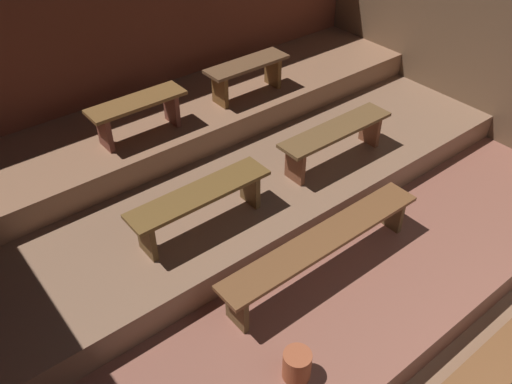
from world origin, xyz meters
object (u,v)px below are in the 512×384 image
(bench_middle_right, at_px, (336,136))
(pail_lower, at_px, (297,365))
(bench_upper_left, at_px, (138,110))
(bench_upper_right, at_px, (247,71))
(bench_floor_center, at_px, (485,379))
(bench_lower_center, at_px, (323,244))
(bench_middle_left, at_px, (200,200))

(bench_middle_right, xyz_separation_m, pail_lower, (-1.85, -1.49, -0.46))
(bench_middle_right, bearing_deg, bench_upper_left, 139.91)
(bench_upper_right, height_order, pail_lower, bench_upper_right)
(bench_middle_right, distance_m, pail_lower, 2.42)
(bench_upper_right, xyz_separation_m, pail_lower, (-1.71, -2.75, -0.73))
(bench_floor_center, xyz_separation_m, bench_lower_center, (-0.16, 1.52, 0.29))
(bench_floor_center, xyz_separation_m, bench_middle_left, (-0.81, 2.38, 0.56))
(bench_floor_center, xyz_separation_m, bench_middle_right, (0.82, 2.38, 0.56))
(bench_lower_center, height_order, pail_lower, bench_lower_center)
(bench_lower_center, bearing_deg, bench_upper_left, 103.71)
(bench_upper_left, bearing_deg, pail_lower, -97.29)
(bench_lower_center, distance_m, pail_lower, 1.09)
(bench_upper_right, bearing_deg, bench_middle_right, -83.78)
(bench_floor_center, xyz_separation_m, pail_lower, (-1.02, 0.88, 0.10))
(bench_middle_left, bearing_deg, pail_lower, -98.20)
(bench_floor_center, height_order, bench_upper_right, bench_upper_right)
(bench_floor_center, relative_size, bench_upper_right, 1.77)
(bench_upper_left, height_order, pail_lower, bench_upper_left)
(bench_upper_right, bearing_deg, bench_lower_center, -111.76)
(bench_upper_right, bearing_deg, bench_floor_center, -100.70)
(pail_lower, bearing_deg, bench_lower_center, 36.33)
(pail_lower, bearing_deg, bench_upper_left, 82.71)
(bench_floor_center, bearing_deg, bench_upper_left, 100.47)
(bench_upper_left, bearing_deg, bench_middle_left, -96.22)
(bench_middle_left, height_order, bench_middle_right, same)
(bench_middle_left, height_order, bench_upper_right, bench_upper_right)
(bench_lower_center, relative_size, bench_middle_right, 1.58)
(bench_lower_center, xyz_separation_m, pail_lower, (-0.87, -0.64, -0.20))
(bench_upper_right, bearing_deg, bench_upper_left, 180.00)
(bench_floor_center, relative_size, bench_middle_left, 1.32)
(bench_middle_right, relative_size, bench_upper_left, 1.34)
(bench_middle_left, xyz_separation_m, pail_lower, (-0.21, -1.49, -0.46))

